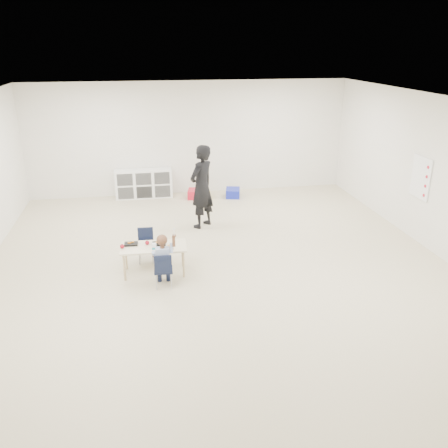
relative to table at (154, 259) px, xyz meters
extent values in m
plane|color=#C5B898|center=(1.12, 0.03, -0.25)|extent=(9.00, 9.00, 0.00)
plane|color=white|center=(1.12, 0.03, 2.55)|extent=(9.00, 9.00, 0.00)
cube|color=white|center=(1.12, 4.53, 1.15)|extent=(8.00, 0.02, 2.80)
cube|color=white|center=(1.12, -4.47, 1.15)|extent=(8.00, 0.02, 2.80)
cube|color=white|center=(5.12, 0.03, 1.15)|extent=(0.02, 9.00, 2.80)
cube|color=beige|center=(0.00, 0.00, 0.23)|extent=(1.11, 0.59, 0.03)
cube|color=black|center=(0.09, 0.05, 0.26)|extent=(0.23, 0.17, 0.03)
cube|color=black|center=(-0.37, 0.12, 0.26)|extent=(0.23, 0.17, 0.03)
cube|color=white|center=(0.01, -0.13, 0.29)|extent=(0.07, 0.07, 0.10)
ellipsoid|color=#BD7F4D|center=(0.26, -0.14, 0.28)|extent=(0.09, 0.09, 0.07)
sphere|color=maroon|center=(-0.10, 0.08, 0.28)|extent=(0.07, 0.07, 0.07)
sphere|color=maroon|center=(-0.51, 0.00, 0.28)|extent=(0.07, 0.07, 0.07)
cube|color=white|center=(-0.08, 4.31, 0.10)|extent=(1.40, 0.40, 0.70)
cube|color=white|center=(5.10, 0.63, 1.00)|extent=(0.02, 0.60, 0.80)
imported|color=black|center=(1.08, 2.03, 0.62)|extent=(0.74, 0.74, 1.74)
cube|color=red|center=(1.16, 4.01, -0.15)|extent=(0.41, 0.49, 0.21)
cube|color=yellow|center=(1.37, 4.01, -0.15)|extent=(0.32, 0.41, 0.20)
cube|color=#1622A8|center=(2.12, 3.92, -0.15)|extent=(0.43, 0.50, 0.21)
camera|label=1|loc=(-0.12, -7.28, 3.39)|focal=38.00mm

